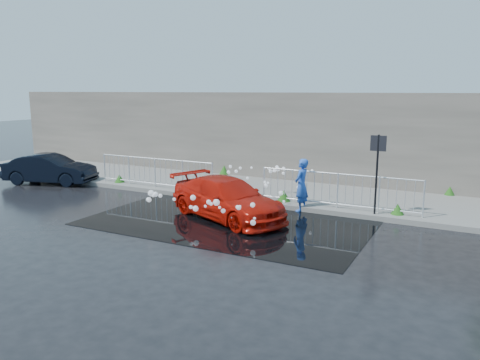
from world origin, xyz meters
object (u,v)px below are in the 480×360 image
at_px(dark_car, 50,169).
at_px(red_car, 227,199).
at_px(sign_post, 377,161).
at_px(person, 301,185).

bearing_deg(dark_car, red_car, -115.29).
bearing_deg(red_car, sign_post, -41.71).
distance_m(sign_post, red_car, 4.49).
bearing_deg(person, red_car, -37.08).
bearing_deg(person, sign_post, 98.12).
relative_size(sign_post, dark_car, 0.68).
xyz_separation_m(sign_post, person, (-2.25, -0.10, -0.89)).
height_order(sign_post, dark_car, sign_post).
bearing_deg(sign_post, dark_car, -177.19).
height_order(red_car, person, person).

